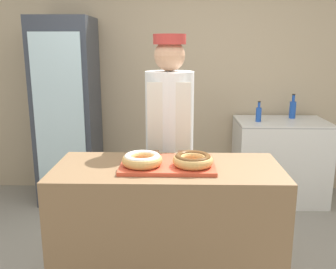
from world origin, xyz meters
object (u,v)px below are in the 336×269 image
(beverage_fridge, at_px, (68,112))
(brownie_back_left, at_px, (153,154))
(serving_tray, at_px, (168,165))
(donut_light_glaze, at_px, (142,159))
(bottle_blue_b, at_px, (293,109))
(chest_freezer, at_px, (279,160))
(donut_chocolate_glaze, at_px, (193,159))
(baker_person, at_px, (169,143))
(brownie_back_right, at_px, (183,154))
(bottle_blue, at_px, (259,114))

(beverage_fridge, bearing_deg, brownie_back_left, -57.66)
(serving_tray, distance_m, donut_light_glaze, 0.17)
(bottle_blue_b, bearing_deg, chest_freezer, -136.70)
(donut_chocolate_glaze, xyz_separation_m, brownie_back_left, (-0.25, 0.19, -0.02))
(baker_person, distance_m, bottle_blue_b, 1.84)
(bottle_blue_b, bearing_deg, brownie_back_left, -129.30)
(brownie_back_right, height_order, bottle_blue, bottle_blue)
(donut_chocolate_glaze, xyz_separation_m, bottle_blue, (0.77, 1.75, -0.03))
(brownie_back_left, height_order, brownie_back_right, same)
(donut_light_glaze, height_order, chest_freezer, donut_light_glaze)
(donut_chocolate_glaze, distance_m, brownie_back_left, 0.32)
(brownie_back_right, height_order, chest_freezer, brownie_back_right)
(bottle_blue, bearing_deg, donut_chocolate_glaze, -113.78)
(brownie_back_right, xyz_separation_m, baker_person, (-0.10, 0.49, -0.06))
(brownie_back_left, bearing_deg, donut_light_glaze, -105.82)
(donut_chocolate_glaze, distance_m, bottle_blue_b, 2.28)
(bottle_blue_b, bearing_deg, bottle_blue, -154.49)
(brownie_back_right, bearing_deg, brownie_back_left, 180.00)
(baker_person, bearing_deg, serving_tray, -89.88)
(brownie_back_right, height_order, bottle_blue_b, bottle_blue_b)
(donut_light_glaze, bearing_deg, brownie_back_right, 36.94)
(donut_light_glaze, relative_size, brownie_back_right, 3.36)
(beverage_fridge, bearing_deg, serving_tray, -57.34)
(serving_tray, distance_m, chest_freezer, 2.18)
(donut_chocolate_glaze, distance_m, chest_freezer, 2.16)
(brownie_back_right, distance_m, chest_freezer, 2.03)
(brownie_back_right, relative_size, baker_person, 0.04)
(brownie_back_left, height_order, baker_person, baker_person)
(brownie_back_right, bearing_deg, donut_light_glaze, -143.06)
(brownie_back_left, bearing_deg, chest_freezer, 51.41)
(serving_tray, bearing_deg, beverage_fridge, 122.66)
(donut_light_glaze, height_order, beverage_fridge, beverage_fridge)
(brownie_back_left, height_order, bottle_blue_b, bottle_blue_b)
(baker_person, relative_size, bottle_blue_b, 6.59)
(beverage_fridge, distance_m, bottle_blue, 2.04)
(serving_tray, height_order, donut_light_glaze, donut_light_glaze)
(chest_freezer, distance_m, bottle_blue_b, 0.59)
(donut_light_glaze, xyz_separation_m, donut_chocolate_glaze, (0.31, 0.00, 0.00))
(brownie_back_right, relative_size, beverage_fridge, 0.04)
(donut_light_glaze, bearing_deg, bottle_blue_b, 52.53)
(serving_tray, height_order, baker_person, baker_person)
(baker_person, height_order, beverage_fridge, beverage_fridge)
(serving_tray, xyz_separation_m, donut_chocolate_glaze, (0.15, -0.05, 0.05))
(donut_light_glaze, height_order, bottle_blue_b, bottle_blue_b)
(brownie_back_left, xyz_separation_m, chest_freezer, (1.29, 1.62, -0.54))
(brownie_back_left, distance_m, baker_person, 0.50)
(brownie_back_left, distance_m, chest_freezer, 2.14)
(brownie_back_left, bearing_deg, brownie_back_right, 0.00)
(serving_tray, xyz_separation_m, chest_freezer, (1.19, 1.75, -0.51))
(serving_tray, relative_size, bottle_blue_b, 2.15)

